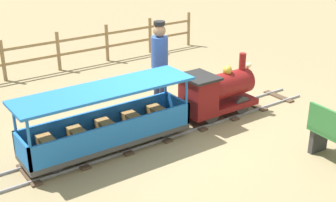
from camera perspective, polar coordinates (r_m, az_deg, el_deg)
name	(u,v)px	position (r m, az deg, el deg)	size (l,w,h in m)	color
ground_plane	(173,130)	(7.53, 0.60, -3.70)	(60.00, 60.00, 0.00)	#8C7A56
track	(158,134)	(7.38, -1.27, -4.17)	(0.67, 6.40, 0.04)	gray
locomotive	(216,91)	(7.87, 6.10, 1.21)	(0.63, 1.45, 1.03)	maroon
passenger_car	(107,125)	(6.79, -7.63, -3.05)	(0.73, 2.70, 0.97)	#3F3F3F
conductor_person	(160,59)	(8.04, -1.07, 5.35)	(0.30, 0.30, 1.62)	#282D47
fence_section	(58,50)	(10.57, -13.62, 6.27)	(0.08, 7.48, 0.90)	#93754C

